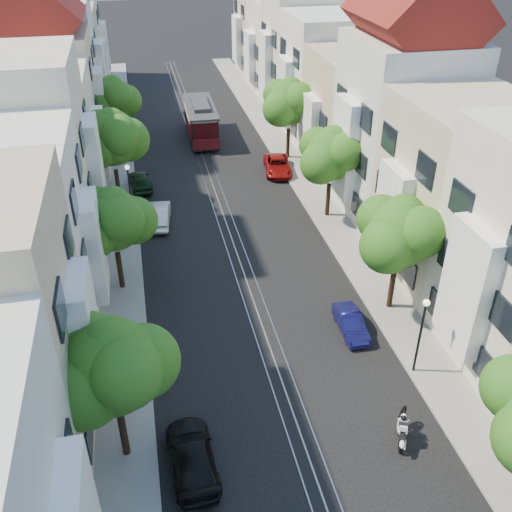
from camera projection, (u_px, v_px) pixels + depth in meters
ground at (211, 179)px, 46.06m from camera, size 200.00×200.00×0.00m
sidewalk_east at (297, 171)px, 47.31m from camera, size 2.50×80.00×0.12m
sidewalk_west at (119, 187)px, 44.74m from camera, size 2.50×80.00×0.12m
rail_left at (204, 180)px, 45.96m from camera, size 0.06×80.00×0.02m
rail_slot at (211, 179)px, 46.05m from camera, size 0.06×80.00×0.02m
rail_right at (218, 178)px, 46.15m from camera, size 0.06×80.00×0.02m
lane_line at (211, 179)px, 46.06m from camera, size 0.08×80.00×0.01m
townhouses_east at (356, 107)px, 45.34m from camera, size 7.75×72.00×12.00m
townhouses_west at (45, 129)px, 41.19m from camera, size 7.75×72.00×11.76m
tree_e_b at (401, 234)px, 29.07m from camera, size 4.93×4.08×6.68m
tree_e_c at (332, 156)px, 38.25m from camera, size 4.84×3.99×6.52m
tree_e_d at (290, 103)px, 47.22m from camera, size 5.01×4.16×6.85m
tree_w_a at (113, 368)px, 20.72m from camera, size 4.93×4.08×6.68m
tree_w_b at (114, 222)px, 30.84m from camera, size 4.72×3.87×6.27m
tree_w_c at (112, 139)px, 39.59m from camera, size 5.13×4.28×7.09m
tree_w_d at (113, 99)px, 48.96m from camera, size 4.84×3.99×6.52m
lamp_east at (422, 325)px, 25.78m from camera, size 0.32×0.32×4.16m
lamp_west at (129, 185)px, 38.46m from camera, size 0.32×0.32×4.16m
sportbike_rider at (402, 427)px, 23.50m from camera, size 1.04×1.77×1.35m
cable_car at (201, 119)px, 52.96m from camera, size 2.76×8.35×3.19m
parked_car_e_mid at (351, 323)px, 29.58m from camera, size 1.21×3.26×1.06m
parked_car_e_far at (278, 165)px, 46.86m from camera, size 2.65×4.71×1.24m
parked_car_w_near at (192, 456)px, 22.39m from camera, size 1.97×4.44×1.27m
parked_car_w_mid at (159, 215)px, 39.43m from camera, size 1.92×4.26×1.36m
parked_car_w_far at (140, 181)px, 44.24m from camera, size 1.98×4.03×1.32m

